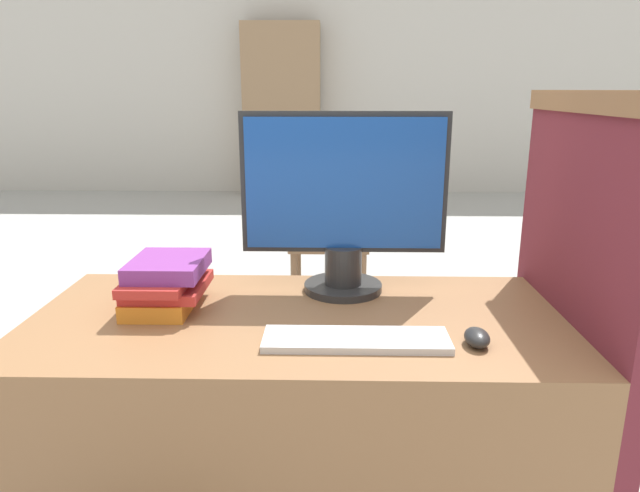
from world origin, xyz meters
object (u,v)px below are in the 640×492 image
keyboard (356,340)px  far_chair (329,223)px  book_stack (165,283)px  monitor (344,204)px  mouse (477,337)px

keyboard → far_chair: bearing=92.0°
book_stack → far_chair: bearing=78.2°
keyboard → book_stack: bearing=157.1°
keyboard → book_stack: (-0.47, 0.20, 0.06)m
keyboard → far_chair: size_ratio=0.45×
far_chair → keyboard: bearing=-95.7°
monitor → keyboard: size_ratio=1.34×
mouse → far_chair: 2.15m
mouse → far_chair: far_chair is taller
mouse → book_stack: book_stack is taller
mouse → book_stack: 0.76m
keyboard → mouse: size_ratio=5.04×
keyboard → mouse: (0.26, -0.01, 0.01)m
far_chair → monitor: bearing=-96.1°
mouse → far_chair: size_ratio=0.09×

